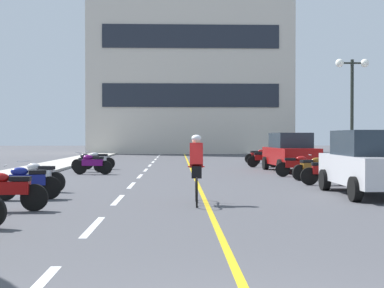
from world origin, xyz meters
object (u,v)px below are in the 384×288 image
object	(u,v)px
motorcycle_7	(297,165)
motorcycle_8	(92,164)
motorcycle_9	(88,162)
motorcycle_2	(8,190)
parked_car_near	(369,163)
motorcycle_12	(265,157)
motorcycle_6	(312,168)
cyclist_rider	(196,168)
motorcycle_3	(27,182)
parked_car_mid	(290,152)
motorcycle_5	(326,171)
street_lamp_mid	(352,89)
motorcycle_10	(98,160)
motorcycle_13	(258,156)
motorcycle_4	(39,176)
motorcycle_11	(263,158)

from	to	relation	value
motorcycle_7	motorcycle_8	xyz separation A→B (m)	(-8.56, 1.56, 0.00)
motorcycle_8	motorcycle_9	xyz separation A→B (m)	(-0.43, 1.54, 0.00)
motorcycle_2	parked_car_near	bearing A→B (deg)	17.42
motorcycle_8	motorcycle_12	bearing A→B (deg)	38.63
motorcycle_6	cyclist_rider	distance (m)	8.26
motorcycle_6	motorcycle_7	size ratio (longest dim) A/B	0.96
motorcycle_3	motorcycle_6	xyz separation A→B (m)	(9.01, 5.84, 0.00)
parked_car_mid	motorcycle_6	size ratio (longest dim) A/B	2.62
parked_car_mid	motorcycle_5	xyz separation A→B (m)	(-0.31, -6.96, -0.44)
parked_car_mid	motorcycle_3	distance (m)	14.18
motorcycle_8	motorcycle_6	bearing A→B (deg)	-19.92
street_lamp_mid	motorcycle_6	size ratio (longest dim) A/B	2.98
motorcycle_12	cyclist_rider	xyz separation A→B (m)	(-4.57, -16.97, 0.41)
motorcycle_7	motorcycle_12	distance (m)	8.53
motorcycle_8	motorcycle_12	distance (m)	11.15
parked_car_mid	cyclist_rider	world-z (taller)	parked_car_mid
motorcycle_5	cyclist_rider	bearing A→B (deg)	-133.79
street_lamp_mid	motorcycle_5	xyz separation A→B (m)	(-2.54, -4.89, -3.24)
motorcycle_10	cyclist_rider	world-z (taller)	cyclist_rider
motorcycle_8	cyclist_rider	world-z (taller)	cyclist_rider
parked_car_mid	street_lamp_mid	bearing A→B (deg)	-42.89
parked_car_mid	motorcycle_3	bearing A→B (deg)	-130.72
motorcycle_2	cyclist_rider	xyz separation A→B (m)	(4.18, 1.11, 0.41)
parked_car_mid	motorcycle_12	bearing A→B (deg)	93.37
motorcycle_8	motorcycle_7	bearing A→B (deg)	-10.35
parked_car_near	motorcycle_9	size ratio (longest dim) A/B	2.52
street_lamp_mid	motorcycle_9	xyz separation A→B (m)	(-11.67, 1.88, -3.24)
motorcycle_3	motorcycle_8	size ratio (longest dim) A/B	0.99
motorcycle_13	motorcycle_9	bearing A→B (deg)	-140.64
cyclist_rider	street_lamp_mid	bearing A→B (deg)	53.64
street_lamp_mid	motorcycle_8	xyz separation A→B (m)	(-11.25, 0.35, -3.24)
parked_car_near	motorcycle_4	bearing A→B (deg)	172.39
parked_car_mid	motorcycle_10	size ratio (longest dim) A/B	2.53
parked_car_mid	motorcycle_7	xyz separation A→B (m)	(-0.46, -3.28, -0.44)
motorcycle_7	parked_car_near	bearing A→B (deg)	-86.05
motorcycle_5	motorcycle_13	distance (m)	14.22
motorcycle_12	motorcycle_7	bearing A→B (deg)	-91.02
street_lamp_mid	cyclist_rider	size ratio (longest dim) A/B	2.76
motorcycle_10	motorcycle_11	xyz separation A→B (m)	(8.59, 1.46, 0.00)
parked_car_mid	motorcycle_5	bearing A→B (deg)	-92.58
parked_car_mid	motorcycle_4	world-z (taller)	parked_car_mid
parked_car_near	motorcycle_3	xyz separation A→B (m)	(-9.25, -0.75, -0.44)
motorcycle_2	cyclist_rider	bearing A→B (deg)	14.84
motorcycle_5	motorcycle_7	xyz separation A→B (m)	(-0.15, 3.68, 0.00)
motorcycle_5	motorcycle_9	size ratio (longest dim) A/B	1.02
motorcycle_11	motorcycle_12	world-z (taller)	same
parked_car_near	motorcycle_9	distance (m)	13.63
motorcycle_9	cyclist_rider	bearing A→B (deg)	-68.42
motorcycle_10	motorcycle_7	bearing A→B (deg)	-30.04
parked_car_mid	motorcycle_9	bearing A→B (deg)	-178.88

